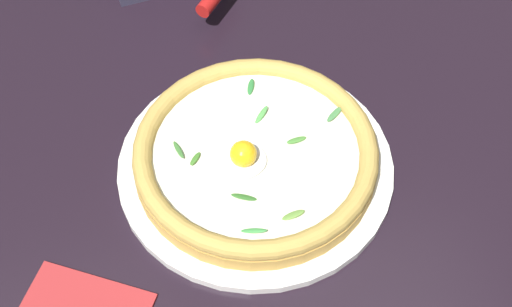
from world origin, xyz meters
The scene contains 3 objects.
ground_plane centered at (0.00, 0.00, -0.01)m, with size 2.40×2.40×0.03m, color black.
pizza_plate centered at (0.00, 0.01, 0.01)m, with size 0.35×0.35×0.01m, color white.
pizza centered at (0.00, 0.01, 0.03)m, with size 0.30×0.30×0.06m.
Camera 1 is at (-0.08, -0.49, 0.72)m, focal length 48.70 mm.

